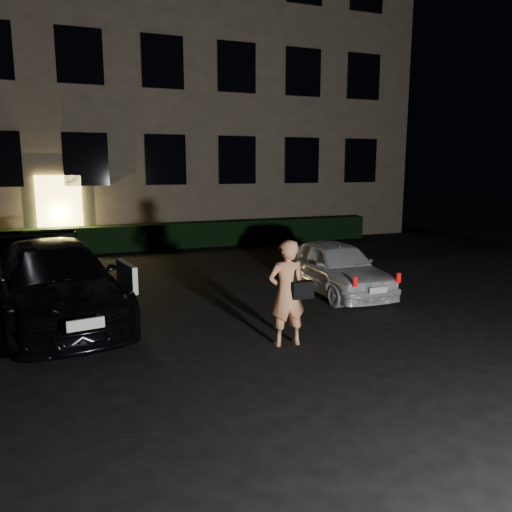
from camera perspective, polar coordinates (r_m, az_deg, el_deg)
name	(u,v)px	position (r m, az deg, el deg)	size (l,w,h in m)	color
ground	(309,351)	(7.79, 6.10, -10.78)	(80.00, 80.00, 0.00)	black
building	(144,86)	(21.94, -12.65, 18.42)	(20.00, 8.11, 12.00)	brown
hedge	(170,236)	(17.44, -9.75, 2.31)	(15.00, 0.70, 0.85)	black
sedan	(55,282)	(9.77, -21.96, -2.80)	(2.75, 5.12, 1.41)	black
hatch	(336,267)	(11.22, 9.11, -1.22)	(1.44, 3.44, 1.16)	silver
man	(287,293)	(7.78, 3.59, -4.22)	(0.69, 0.42, 1.68)	tan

